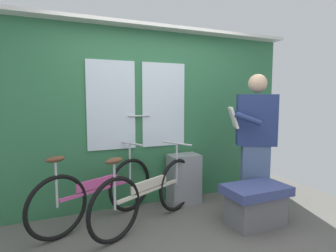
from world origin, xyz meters
TOP-DOWN VIEW (x-y plane):
  - ground_plane at (0.00, 0.00)m, footprint 5.04×3.99m
  - train_door_wall at (-0.01, 1.19)m, footprint 4.04×0.28m
  - bicycle_near_door at (-0.80, 0.80)m, footprint 1.47×0.78m
  - bicycle_leaning_behind at (-0.27, 0.55)m, footprint 1.48×0.83m
  - passenger_reading_newspaper at (1.07, 0.41)m, footprint 0.63×0.58m
  - trash_bin_by_wall at (0.37, 0.97)m, footprint 0.41×0.28m
  - bench_seat_corner at (0.82, 0.08)m, footprint 0.70×0.44m

SIDE VIEW (x-z plane):
  - ground_plane at x=0.00m, z-range -0.04..0.00m
  - bench_seat_corner at x=0.82m, z-range 0.02..0.47m
  - trash_bin_by_wall at x=0.37m, z-range 0.00..0.66m
  - bicycle_leaning_behind at x=-0.27m, z-range -0.08..0.79m
  - bicycle_near_door at x=-0.80m, z-range -0.08..0.79m
  - passenger_reading_newspaper at x=1.07m, z-range 0.05..1.75m
  - train_door_wall at x=-0.01m, z-range 0.05..2.37m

